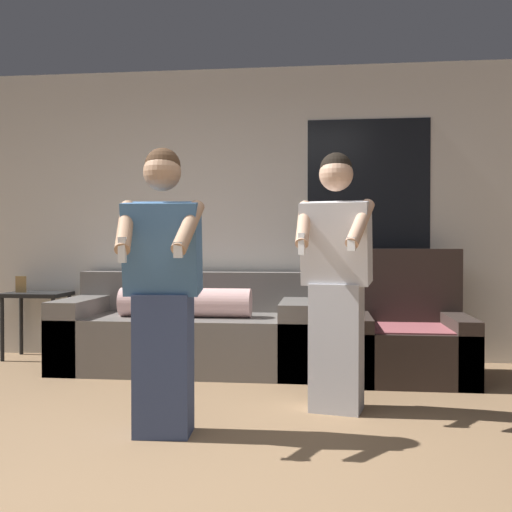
# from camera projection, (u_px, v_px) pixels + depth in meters

# --- Properties ---
(ground_plane) EXTENTS (14.00, 14.00, 0.00)m
(ground_plane) POSITION_uv_depth(u_px,v_px,m) (153.00, 495.00, 2.52)
(ground_plane) COLOR #846647
(wall_back) EXTENTS (5.96, 0.07, 2.70)m
(wall_back) POSITION_uv_depth(u_px,v_px,m) (249.00, 213.00, 5.60)
(wall_back) COLOR silver
(wall_back) RESTS_ON ground_plane
(couch) EXTENTS (2.16, 0.98, 0.81)m
(couch) POSITION_uv_depth(u_px,v_px,m) (190.00, 332.00, 5.14)
(couch) COLOR slate
(couch) RESTS_ON ground_plane
(armchair) EXTENTS (0.95, 0.87, 1.02)m
(armchair) POSITION_uv_depth(u_px,v_px,m) (407.00, 338.00, 4.78)
(armchair) COLOR #332823
(armchair) RESTS_ON ground_plane
(side_table) EXTENTS (0.57, 0.42, 0.77)m
(side_table) POSITION_uv_depth(u_px,v_px,m) (36.00, 302.00, 5.56)
(side_table) COLOR black
(side_table) RESTS_ON ground_plane
(person_left) EXTENTS (0.47, 0.49, 1.59)m
(person_left) POSITION_uv_depth(u_px,v_px,m) (163.00, 291.00, 3.30)
(person_left) COLOR #384770
(person_left) RESTS_ON ground_plane
(person_right) EXTENTS (0.49, 0.55, 1.64)m
(person_right) POSITION_uv_depth(u_px,v_px,m) (336.00, 281.00, 3.78)
(person_right) COLOR #B2B2B7
(person_right) RESTS_ON ground_plane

